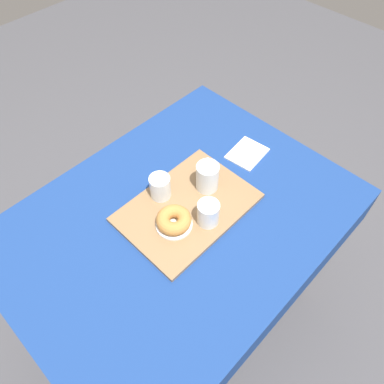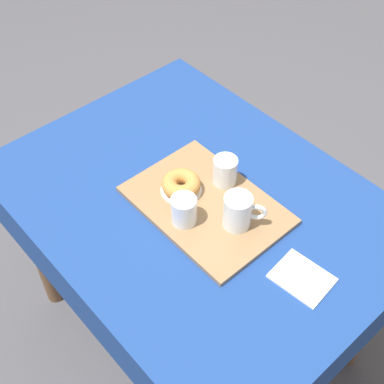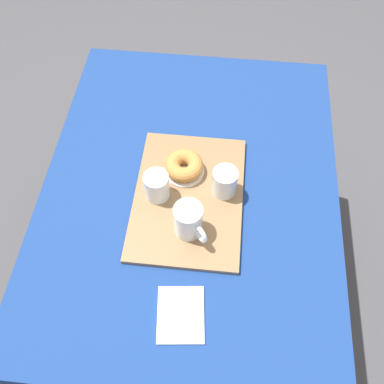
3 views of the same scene
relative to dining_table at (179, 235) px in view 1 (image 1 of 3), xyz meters
The scene contains 9 objects.
ground_plane 0.61m from the dining_table, ahead, with size 6.00×6.00×0.00m, color #47474C.
dining_table is the anchor object (origin of this frame).
serving_tray 0.13m from the dining_table, ahead, with size 0.43×0.30×0.01m, color olive.
tea_mug_left 0.23m from the dining_table, ahead, with size 0.10×0.09×0.10m.
water_glass_near 0.19m from the dining_table, 61.52° to the right, with size 0.07×0.07×0.08m.
water_glass_far 0.19m from the dining_table, 81.83° to the left, with size 0.07×0.07×0.08m.
donut_plate_left 0.14m from the dining_table, 151.37° to the right, with size 0.12×0.12×0.01m, color white.
sugar_donut_left 0.16m from the dining_table, 151.37° to the right, with size 0.11×0.11×0.04m, color #BC7F3D.
paper_napkin 0.39m from the dining_table, ahead, with size 0.14×0.11×0.01m, color white.
Camera 1 is at (-0.45, -0.50, 1.72)m, focal length 34.85 mm.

